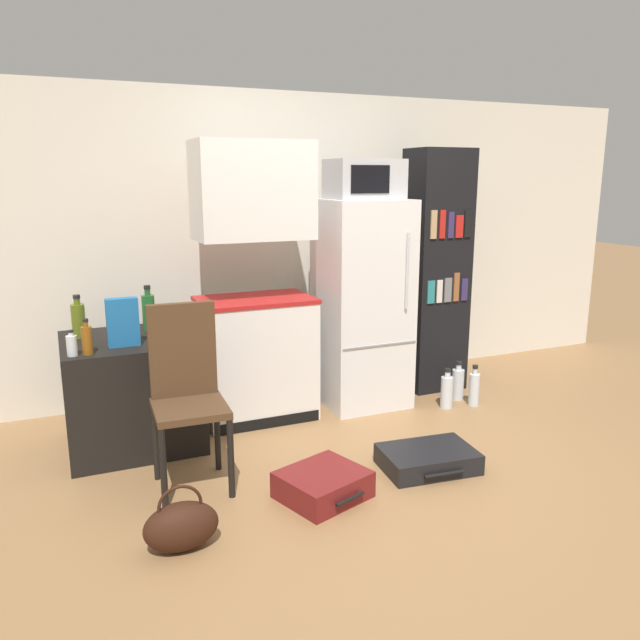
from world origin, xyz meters
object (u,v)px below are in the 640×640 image
(bottle_clear_short, at_px, (72,345))
(bottle_milk_white, at_px, (127,323))
(kitchen_hutch, at_px, (255,296))
(suitcase_large_flat, at_px, (428,459))
(suitcase_small_flat, at_px, (323,485))
(side_table, at_px, (132,391))
(microwave, at_px, (364,179))
(chair, at_px, (186,382))
(water_bottle_middle, at_px, (458,383))
(cereal_box, at_px, (123,322))
(bottle_ketchup_red, at_px, (167,327))
(refrigerator, at_px, (362,304))
(bottle_olive_oil, at_px, (78,320))
(bottle_amber_beer, at_px, (87,340))
(bowl, at_px, (162,324))
(bookshelf, at_px, (435,272))
(water_bottle_front, at_px, (447,391))
(water_bottle_back, at_px, (474,388))
(bottle_green_tall, at_px, (149,311))
(handbag, at_px, (181,526))

(bottle_clear_short, distance_m, bottle_milk_white, 0.55)
(kitchen_hutch, xyz_separation_m, suitcase_large_flat, (0.69, -1.24, -0.85))
(suitcase_small_flat, bearing_deg, kitchen_hutch, 69.65)
(side_table, xyz_separation_m, bottle_milk_white, (0.01, 0.13, 0.44))
(suitcase_large_flat, xyz_separation_m, suitcase_small_flat, (-0.73, -0.07, 0.01))
(microwave, relative_size, chair, 0.50)
(chair, distance_m, water_bottle_middle, 2.37)
(microwave, xyz_separation_m, suitcase_small_flat, (-0.88, -1.27, -1.65))
(cereal_box, bearing_deg, bottle_ketchup_red, 8.88)
(kitchen_hutch, distance_m, refrigerator, 0.86)
(bottle_olive_oil, xyz_separation_m, bottle_amber_beer, (0.02, -0.44, -0.03))
(chair, bearing_deg, refrigerator, 29.62)
(bottle_olive_oil, relative_size, suitcase_small_flat, 0.52)
(suitcase_large_flat, bearing_deg, bowl, 140.32)
(bookshelf, bearing_deg, bottle_milk_white, -178.27)
(bottle_ketchup_red, relative_size, bottle_amber_beer, 0.96)
(bowl, relative_size, water_bottle_front, 0.40)
(bottle_olive_oil, bearing_deg, chair, -58.03)
(water_bottle_front, bearing_deg, water_bottle_back, -11.22)
(bottle_ketchup_red, distance_m, chair, 0.58)
(bottle_olive_oil, xyz_separation_m, water_bottle_back, (2.81, -0.47, -0.71))
(bottle_green_tall, xyz_separation_m, bottle_clear_short, (-0.51, -0.46, -0.06))
(bookshelf, relative_size, bottle_ketchup_red, 9.54)
(bottle_milk_white, distance_m, bowl, 0.28)
(bottle_olive_oil, bearing_deg, kitchen_hutch, -0.73)
(bookshelf, bearing_deg, chair, -158.42)
(kitchen_hutch, xyz_separation_m, bottle_olive_oil, (-1.19, 0.02, -0.07))
(cereal_box, height_order, water_bottle_middle, cereal_box)
(handbag, bearing_deg, bottle_ketchup_red, 81.51)
(suitcase_large_flat, bearing_deg, chair, 168.65)
(microwave, height_order, suitcase_small_flat, microwave)
(bottle_clear_short, xyz_separation_m, bottle_amber_beer, (0.08, -0.00, 0.03))
(bowl, bearing_deg, suitcase_small_flat, -66.98)
(handbag, bearing_deg, microwave, 40.57)
(microwave, relative_size, bottle_milk_white, 2.95)
(chair, relative_size, water_bottle_back, 3.21)
(bowl, distance_m, chair, 0.95)
(cereal_box, xyz_separation_m, handbag, (0.09, -1.18, -0.75))
(bottle_amber_beer, height_order, suitcase_large_flat, bottle_amber_beer)
(microwave, bearing_deg, kitchen_hutch, 177.48)
(kitchen_hutch, bearing_deg, bottle_ketchup_red, -158.09)
(refrigerator, height_order, bottle_green_tall, refrigerator)
(kitchen_hutch, relative_size, water_bottle_front, 6.33)
(cereal_box, relative_size, water_bottle_front, 0.96)
(water_bottle_back, bearing_deg, water_bottle_middle, 101.34)
(handbag, relative_size, water_bottle_middle, 1.15)
(bottle_ketchup_red, distance_m, bowl, 0.41)
(bottle_milk_white, relative_size, water_bottle_back, 0.54)
(handbag, height_order, water_bottle_middle, handbag)
(bottle_milk_white, height_order, chair, chair)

